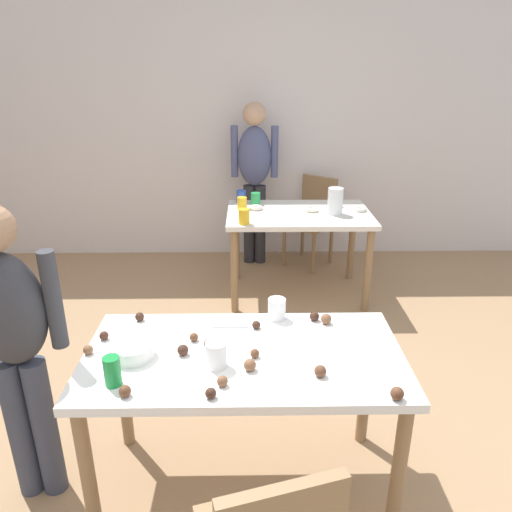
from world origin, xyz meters
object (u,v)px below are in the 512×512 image
(mixing_bowl, at_px, (132,350))
(dining_table_near, at_px, (244,372))
(person_adult_far, at_px, (254,170))
(pitcher_far, at_px, (335,201))
(person_girl_near, at_px, (13,337))
(chair_far_table, at_px, (313,215))
(soda_can, at_px, (112,371))
(dining_table_far, at_px, (299,224))

(mixing_bowl, bearing_deg, dining_table_near, 2.23)
(person_adult_far, height_order, pitcher_far, person_adult_far)
(pitcher_far, bearing_deg, person_girl_near, -129.58)
(chair_far_table, distance_m, pitcher_far, 0.87)
(mixing_bowl, xyz_separation_m, soda_can, (-0.03, -0.19, 0.03))
(chair_far_table, height_order, person_adult_far, person_adult_far)
(dining_table_far, distance_m, soda_can, 2.51)
(person_adult_far, relative_size, mixing_bowl, 8.47)
(dining_table_near, xyz_separation_m, soda_can, (-0.50, -0.21, 0.16))
(dining_table_near, xyz_separation_m, chair_far_table, (0.66, 2.83, -0.16))
(soda_can, bearing_deg, person_adult_far, 79.14)
(pitcher_far, bearing_deg, person_adult_far, 129.25)
(person_girl_near, bearing_deg, soda_can, -23.57)
(chair_far_table, xyz_separation_m, mixing_bowl, (-1.14, -2.85, 0.28))
(pitcher_far, bearing_deg, dining_table_near, -109.66)
(mixing_bowl, bearing_deg, person_girl_near, 178.83)
(person_girl_near, bearing_deg, mixing_bowl, -1.17)
(dining_table_near, relative_size, person_girl_near, 0.97)
(dining_table_far, xyz_separation_m, chair_far_table, (0.22, 0.73, -0.15))
(soda_can, distance_m, pitcher_far, 2.58)
(person_girl_near, relative_size, soda_can, 11.65)
(chair_far_table, bearing_deg, dining_table_far, -106.75)
(dining_table_near, distance_m, pitcher_far, 2.19)
(mixing_bowl, bearing_deg, person_adult_far, 79.03)
(person_adult_far, distance_m, pitcher_far, 1.03)
(soda_can, bearing_deg, chair_far_table, 69.02)
(person_adult_far, xyz_separation_m, mixing_bowl, (-0.56, -2.87, -0.17))
(chair_far_table, bearing_deg, soda_can, -110.98)
(pitcher_far, bearing_deg, dining_table_far, 169.41)
(dining_table_near, height_order, mixing_bowl, mixing_bowl)
(chair_far_table, bearing_deg, person_girl_near, -119.88)
(dining_table_far, distance_m, pitcher_far, 0.36)
(chair_far_table, distance_m, person_girl_near, 3.30)
(soda_can, bearing_deg, dining_table_near, 22.71)
(mixing_bowl, bearing_deg, pitcher_far, 59.76)
(person_adult_far, xyz_separation_m, pitcher_far, (0.65, -0.80, -0.09))
(person_adult_far, height_order, soda_can, person_adult_far)
(soda_can, bearing_deg, dining_table_far, 67.73)
(chair_far_table, relative_size, mixing_bowl, 4.66)
(soda_can, height_order, pitcher_far, pitcher_far)
(dining_table_far, bearing_deg, pitcher_far, -10.59)
(dining_table_near, distance_m, mixing_bowl, 0.49)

